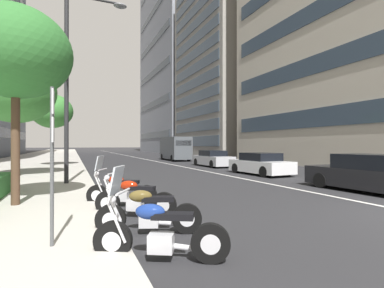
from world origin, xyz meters
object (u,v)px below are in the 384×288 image
Objects in this scene: motorcycle_far_end_row at (158,233)px; car_mid_block_traffic at (371,174)px; delivery_van_ahead at (175,148)px; street_lamp_with_banners at (76,68)px; street_tree_far_plaza at (16,91)px; street_tree_by_lamp_post at (16,53)px; motorcycle_second_in_row at (134,200)px; motorcycle_nearest_camera at (148,214)px; parking_sign_by_curb at (52,146)px; street_tree_near_plaza_corner at (52,111)px; motorcycle_under_tarp at (120,191)px; car_following_behind at (260,164)px; car_far_down_avenue at (213,159)px.

car_mid_block_traffic is at bearing -134.48° from motorcycle_far_end_row.
delivery_van_ahead is (26.42, -9.67, 0.99)m from motorcycle_far_end_row.
street_tree_far_plaza is at bearing 36.48° from street_lamp_with_banners.
street_lamp_with_banners is 1.52× the size of street_tree_by_lamp_post.
motorcycle_second_in_row is (2.83, -0.21, -0.02)m from motorcycle_far_end_row.
street_tree_far_plaza is (11.51, 4.12, 4.20)m from motorcycle_nearest_camera.
street_tree_near_plaza_corner reaches higher than parking_sign_by_curb.
car_mid_block_traffic is 12.53m from street_tree_by_lamp_post.
motorcycle_under_tarp is 0.35× the size of street_tree_by_lamp_post.
parking_sign_by_curb reaches higher than motorcycle_nearest_camera.
street_tree_near_plaza_corner reaches higher than motorcycle_far_end_row.
car_following_behind is (8.51, -9.07, 0.21)m from motorcycle_nearest_camera.
car_mid_block_traffic is at bearing -179.26° from delivery_van_ahead.
street_tree_far_plaza is (9.91, 13.14, 3.93)m from car_mid_block_traffic.
car_far_down_avenue is 0.55× the size of street_lamp_with_banners.
car_following_behind is 0.70× the size of delivery_van_ahead.
street_tree_near_plaza_corner is (7.77, -1.23, -0.16)m from street_tree_far_plaza.
motorcycle_under_tarp is 17.18m from street_tree_near_plaza_corner.
car_far_down_avenue is 0.76× the size of delivery_van_ahead.
parking_sign_by_curb is (-3.27, 1.58, 1.33)m from motorcycle_under_tarp.
motorcycle_far_end_row is at bearing 150.15° from car_far_down_avenue.
car_mid_block_traffic is at bearing -98.80° from street_tree_by_lamp_post.
street_tree_far_plaza reaches higher than parking_sign_by_curb.
motorcycle_under_tarp is at bearing -166.65° from street_lamp_with_banners.
motorcycle_far_end_row is 4.17m from motorcycle_under_tarp.
motorcycle_under_tarp reaches higher than motorcycle_nearest_camera.
street_tree_by_lamp_post is (3.90, 1.14, 2.54)m from parking_sign_by_curb.
car_following_behind is 14.11m from street_tree_far_plaza.
motorcycle_second_in_row is (1.47, -0.03, 0.01)m from motorcycle_nearest_camera.
motorcycle_under_tarp reaches higher than car_following_behind.
motorcycle_far_end_row is at bearing 118.01° from motorcycle_second_in_row.
parking_sign_by_curb reaches higher than car_following_behind.
street_tree_far_plaza reaches higher than motorcycle_second_in_row.
car_following_behind is at bearing -121.53° from motorcycle_under_tarp.
motorcycle_under_tarp is at bearing 142.78° from car_far_down_avenue.
street_tree_far_plaza reaches higher than car_mid_block_traffic.
street_lamp_with_banners is (-7.66, 10.57, 4.51)m from car_far_down_avenue.
car_following_behind is at bearing -2.56° from car_mid_block_traffic.
street_tree_near_plaza_corner is at bearing -8.98° from street_tree_far_plaza.
parking_sign_by_curb is 0.46× the size of street_tree_near_plaza_corner.
street_tree_far_plaza is at bearing -35.38° from motorcycle_second_in_row.
parking_sign_by_curb is at bearing -168.53° from street_tree_far_plaza.
parking_sign_by_curb is at bearing 98.82° from car_mid_block_traffic.
car_far_down_avenue is (13.69, -0.30, -0.05)m from car_mid_block_traffic.
street_tree_far_plaza is 1.09× the size of street_tree_near_plaza_corner.
delivery_van_ahead reaches higher than car_following_behind.
car_far_down_avenue is (15.29, -9.32, 0.22)m from motorcycle_nearest_camera.
parking_sign_by_curb is (-2.07, 10.71, 1.09)m from car_mid_block_traffic.
motorcycle_second_in_row is at bearing 88.77° from car_mid_block_traffic.
motorcycle_under_tarp reaches higher than motorcycle_far_end_row.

